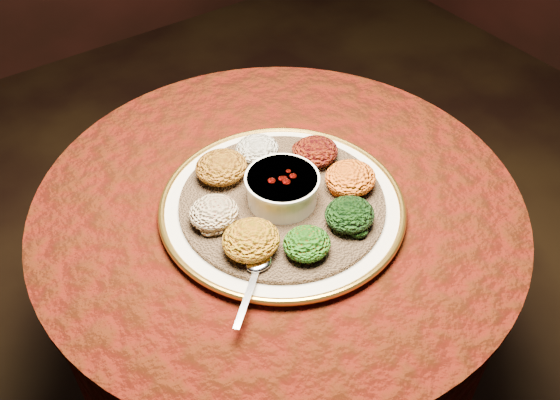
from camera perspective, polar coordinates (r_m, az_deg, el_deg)
table at (r=1.35m, az=-0.16°, el=-5.51°), size 0.96×0.96×0.73m
platter at (r=1.19m, az=0.19°, el=-0.55°), size 0.54×0.54×0.02m
injera at (r=1.18m, az=0.19°, el=-0.18°), size 0.49×0.49×0.01m
stew_bowl at (r=1.15m, az=0.20°, el=1.19°), size 0.14×0.14×0.06m
spoon at (r=1.06m, az=-2.08°, el=-6.23°), size 0.13×0.11×0.01m
portion_ayib at (r=1.26m, az=-2.12°, el=4.67°), size 0.09×0.08×0.04m
portion_kitfo at (r=1.25m, az=3.27°, el=4.47°), size 0.09×0.09×0.04m
portion_tikil at (r=1.19m, az=6.45°, el=2.02°), size 0.10×0.09×0.05m
portion_gomen at (r=1.13m, az=6.38°, el=-1.32°), size 0.09×0.09×0.04m
portion_mixveg at (r=1.07m, az=2.47°, el=-4.00°), size 0.08×0.08×0.04m
portion_kik at (r=1.07m, az=-2.67°, el=-3.67°), size 0.10×0.10×0.05m
portion_timatim at (r=1.13m, az=-6.08°, el=-1.14°), size 0.09×0.09×0.04m
portion_shiro at (r=1.21m, az=-5.38°, el=3.01°), size 0.10×0.10×0.05m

